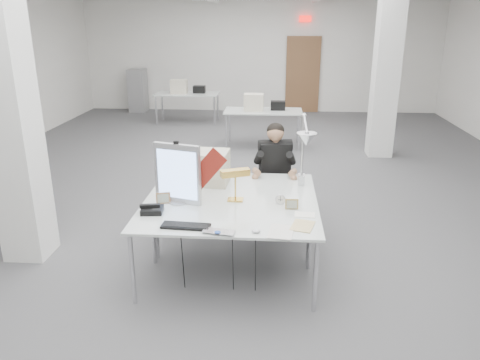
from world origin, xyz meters
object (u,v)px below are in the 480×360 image
at_px(bankers_lamp, 235,184).
at_px(beige_monitor, 211,167).
at_px(laptop, 217,234).
at_px(desk_phone, 152,210).
at_px(desk_main, 227,218).
at_px(office_chair, 274,185).
at_px(seated_person, 275,158).
at_px(architect_lamp, 304,152).
at_px(monitor, 178,174).

height_order(bankers_lamp, beige_monitor, beige_monitor).
bearing_deg(beige_monitor, laptop, -76.24).
bearing_deg(bankers_lamp, desk_phone, -176.72).
xyz_separation_m(desk_main, office_chair, (0.45, 1.60, -0.22)).
distance_m(seated_person, beige_monitor, 0.95).
bearing_deg(desk_main, architect_lamp, 43.60).
bearing_deg(office_chair, seated_person, -99.94).
bearing_deg(office_chair, desk_main, -115.76).
xyz_separation_m(desk_main, desk_phone, (-0.74, 0.04, 0.04)).
relative_size(laptop, desk_phone, 1.38).
bearing_deg(monitor, beige_monitor, 84.67).
bearing_deg(desk_phone, monitor, 48.72).
bearing_deg(desk_phone, desk_main, -8.13).
height_order(desk_main, seated_person, seated_person).
height_order(seated_person, beige_monitor, seated_person).
xyz_separation_m(seated_person, architect_lamp, (0.31, -0.83, 0.32)).
xyz_separation_m(seated_person, monitor, (-0.98, -1.23, 0.17)).
distance_m(office_chair, architect_lamp, 1.16).
height_order(bankers_lamp, desk_phone, bankers_lamp).
bearing_deg(monitor, laptop, -39.68).
bearing_deg(desk_main, laptop, -95.24).
relative_size(monitor, laptop, 2.18).
bearing_deg(monitor, seated_person, 67.94).
height_order(beige_monitor, architect_lamp, architect_lamp).
relative_size(desk_phone, beige_monitor, 0.52).
relative_size(monitor, beige_monitor, 1.56).
bearing_deg(desk_main, seated_person, 73.70).
bearing_deg(desk_main, monitor, 148.92).
bearing_deg(laptop, desk_main, 94.99).
distance_m(desk_phone, architect_lamp, 1.70).
distance_m(office_chair, beige_monitor, 1.07).
distance_m(monitor, desk_phone, 0.45).
relative_size(laptop, bankers_lamp, 0.76).
height_order(bankers_lamp, architect_lamp, architect_lamp).
relative_size(seated_person, beige_monitor, 2.02).
height_order(monitor, beige_monitor, monitor).
xyz_separation_m(laptop, desk_phone, (-0.70, 0.45, 0.01)).
xyz_separation_m(desk_main, bankers_lamp, (0.05, 0.42, 0.20)).
height_order(monitor, architect_lamp, architect_lamp).
relative_size(laptop, beige_monitor, 0.72).
bearing_deg(seated_person, desk_main, -116.24).
xyz_separation_m(laptop, bankers_lamp, (0.09, 0.84, 0.18)).
distance_m(desk_main, bankers_lamp, 0.47).
relative_size(office_chair, desk_phone, 5.05).
bearing_deg(bankers_lamp, beige_monitor, 99.30).
bearing_deg(seated_person, architect_lamp, -79.60).
distance_m(desk_main, desk_phone, 0.74).
height_order(desk_main, office_chair, office_chair).
xyz_separation_m(office_chair, bankers_lamp, (-0.40, -1.18, 0.42)).
bearing_deg(laptop, monitor, 133.92).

